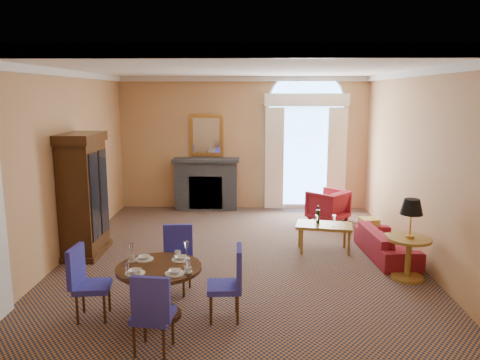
{
  "coord_description": "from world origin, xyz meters",
  "views": [
    {
      "loc": [
        0.21,
        -7.59,
        2.81
      ],
      "look_at": [
        0.0,
        0.5,
        1.3
      ],
      "focal_mm": 35.0,
      "sensor_mm": 36.0,
      "label": 1
    }
  ],
  "objects_px": {
    "sofa": "(386,243)",
    "dining_table": "(159,279)",
    "side_table": "(410,231)",
    "armoire": "(83,197)",
    "coffee_table": "(324,227)",
    "armchair": "(328,205)"
  },
  "relations": [
    {
      "from": "sofa",
      "to": "dining_table",
      "type": "bearing_deg",
      "value": 118.98
    },
    {
      "from": "sofa",
      "to": "side_table",
      "type": "height_order",
      "value": "side_table"
    },
    {
      "from": "armoire",
      "to": "dining_table",
      "type": "distance_m",
      "value": 2.98
    },
    {
      "from": "dining_table",
      "to": "sofa",
      "type": "bearing_deg",
      "value": 33.46
    },
    {
      "from": "coffee_table",
      "to": "side_table",
      "type": "distance_m",
      "value": 1.7
    },
    {
      "from": "dining_table",
      "to": "armchair",
      "type": "bearing_deg",
      "value": 58.49
    },
    {
      "from": "sofa",
      "to": "coffee_table",
      "type": "bearing_deg",
      "value": 70.56
    },
    {
      "from": "armoire",
      "to": "dining_table",
      "type": "height_order",
      "value": "armoire"
    },
    {
      "from": "armoire",
      "to": "sofa",
      "type": "xyz_separation_m",
      "value": [
        5.27,
        -0.03,
        -0.79
      ]
    },
    {
      "from": "armoire",
      "to": "sofa",
      "type": "bearing_deg",
      "value": -0.36
    },
    {
      "from": "dining_table",
      "to": "sofa",
      "type": "xyz_separation_m",
      "value": [
        3.5,
        2.31,
        -0.26
      ]
    },
    {
      "from": "sofa",
      "to": "armchair",
      "type": "relative_size",
      "value": 2.2
    },
    {
      "from": "sofa",
      "to": "side_table",
      "type": "relative_size",
      "value": 1.36
    },
    {
      "from": "coffee_table",
      "to": "dining_table",
      "type": "bearing_deg",
      "value": -123.11
    },
    {
      "from": "coffee_table",
      "to": "armchair",
      "type": "bearing_deg",
      "value": 89.33
    },
    {
      "from": "sofa",
      "to": "armchair",
      "type": "bearing_deg",
      "value": 10.96
    },
    {
      "from": "dining_table",
      "to": "coffee_table",
      "type": "relative_size",
      "value": 1.01
    },
    {
      "from": "armoire",
      "to": "armchair",
      "type": "distance_m",
      "value": 5.21
    },
    {
      "from": "coffee_table",
      "to": "side_table",
      "type": "relative_size",
      "value": 0.86
    },
    {
      "from": "side_table",
      "to": "coffee_table",
      "type": "bearing_deg",
      "value": 131.11
    },
    {
      "from": "dining_table",
      "to": "sofa",
      "type": "distance_m",
      "value": 4.2
    },
    {
      "from": "armoire",
      "to": "side_table",
      "type": "distance_m",
      "value": 5.42
    }
  ]
}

